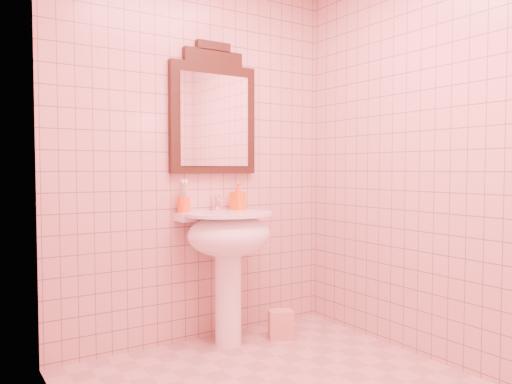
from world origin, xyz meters
TOP-DOWN VIEW (x-y plane):
  - back_wall at (0.00, 1.10)m, footprint 2.00×0.02m
  - pedestal_sink at (0.10, 0.87)m, footprint 0.58×0.58m
  - faucet at (0.10, 1.01)m, footprint 0.04×0.16m
  - mirror at (0.10, 1.07)m, footprint 0.63×0.06m
  - toothbrush_cup at (-0.14, 1.03)m, footprint 0.08×0.08m
  - soap_dispenser at (0.26, 1.01)m, footprint 0.10×0.10m
  - towel at (0.46, 0.79)m, footprint 0.19×0.16m

SIDE VIEW (x-z plane):
  - towel at x=0.46m, z-range 0.00..0.19m
  - pedestal_sink at x=0.10m, z-range 0.23..1.09m
  - toothbrush_cup at x=-0.14m, z-range 0.82..1.01m
  - faucet at x=0.10m, z-range 0.87..0.97m
  - soap_dispenser at x=0.26m, z-range 0.86..1.04m
  - back_wall at x=0.00m, z-range 0.00..2.50m
  - mirror at x=0.10m, z-range 1.08..1.95m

